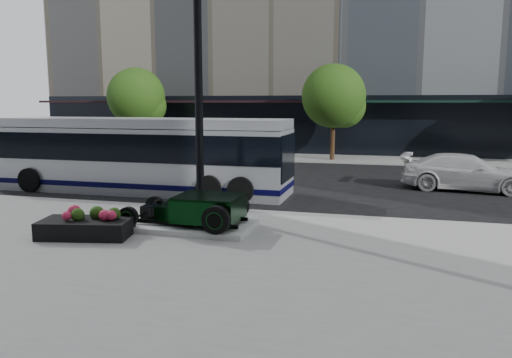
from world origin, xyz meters
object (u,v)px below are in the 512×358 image
(hot_rod, at_px, (202,209))
(white_sedan, at_px, (466,172))
(transit_bus, at_px, (140,155))
(lamppost, at_px, (199,90))
(flower_planter, at_px, (86,227))

(hot_rod, height_order, white_sedan, white_sedan)
(hot_rod, distance_m, transit_bus, 7.36)
(lamppost, distance_m, transit_bus, 5.77)
(lamppost, height_order, flower_planter, lamppost)
(hot_rod, bearing_deg, lamppost, 112.20)
(lamppost, distance_m, white_sedan, 11.70)
(hot_rod, bearing_deg, white_sedan, 49.22)
(hot_rod, height_order, lamppost, lamppost)
(lamppost, relative_size, white_sedan, 1.62)
(hot_rod, relative_size, lamppost, 0.39)
(lamppost, relative_size, transit_bus, 0.68)
(hot_rod, relative_size, white_sedan, 0.63)
(white_sedan, bearing_deg, flower_planter, 142.49)
(transit_bus, bearing_deg, hot_rod, -49.40)
(hot_rod, distance_m, flower_planter, 3.02)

